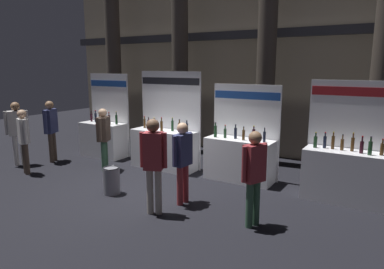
{
  "coord_description": "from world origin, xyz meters",
  "views": [
    {
      "loc": [
        4.77,
        -5.73,
        2.71
      ],
      "look_at": [
        0.68,
        0.93,
        1.18
      ],
      "focal_mm": 32.8,
      "sensor_mm": 36.0,
      "label": 1
    }
  ],
  "objects_px": {
    "exhibitor_booth_0": "(104,136)",
    "exhibitor_booth_1": "(165,145)",
    "visitor_7": "(51,126)",
    "visitor_0": "(154,158)",
    "exhibitor_booth_2": "(240,156)",
    "visitor_8": "(104,134)",
    "trash_bin": "(112,181)",
    "exhibitor_booth_3": "(345,171)",
    "visitor_2": "(183,157)",
    "visitor_1": "(24,137)",
    "visitor_4": "(17,127)",
    "visitor_3": "(254,171)"
  },
  "relations": [
    {
      "from": "exhibitor_booth_0",
      "to": "exhibitor_booth_1",
      "type": "distance_m",
      "value": 2.32
    },
    {
      "from": "visitor_7",
      "to": "visitor_0",
      "type": "bearing_deg",
      "value": -132.28
    },
    {
      "from": "exhibitor_booth_2",
      "to": "visitor_8",
      "type": "distance_m",
      "value": 3.56
    },
    {
      "from": "visitor_0",
      "to": "visitor_7",
      "type": "distance_m",
      "value": 4.91
    },
    {
      "from": "trash_bin",
      "to": "visitor_7",
      "type": "height_order",
      "value": "visitor_7"
    },
    {
      "from": "trash_bin",
      "to": "visitor_0",
      "type": "xyz_separation_m",
      "value": [
        1.42,
        -0.35,
        0.78
      ]
    },
    {
      "from": "exhibitor_booth_3",
      "to": "visitor_0",
      "type": "relative_size",
      "value": 1.36
    },
    {
      "from": "visitor_2",
      "to": "visitor_1",
      "type": "bearing_deg",
      "value": -81.1
    },
    {
      "from": "visitor_4",
      "to": "trash_bin",
      "type": "bearing_deg",
      "value": 116.96
    },
    {
      "from": "visitor_0",
      "to": "visitor_2",
      "type": "height_order",
      "value": "visitor_0"
    },
    {
      "from": "visitor_4",
      "to": "visitor_0",
      "type": "bearing_deg",
      "value": 114.38
    },
    {
      "from": "exhibitor_booth_2",
      "to": "visitor_8",
      "type": "bearing_deg",
      "value": -161.7
    },
    {
      "from": "exhibitor_booth_0",
      "to": "visitor_0",
      "type": "height_order",
      "value": "exhibitor_booth_0"
    },
    {
      "from": "exhibitor_booth_1",
      "to": "visitor_2",
      "type": "height_order",
      "value": "exhibitor_booth_1"
    },
    {
      "from": "visitor_8",
      "to": "exhibitor_booth_3",
      "type": "bearing_deg",
      "value": 72.84
    },
    {
      "from": "visitor_0",
      "to": "visitor_1",
      "type": "distance_m",
      "value": 4.31
    },
    {
      "from": "exhibitor_booth_1",
      "to": "visitor_7",
      "type": "bearing_deg",
      "value": -159.49
    },
    {
      "from": "exhibitor_booth_0",
      "to": "visitor_2",
      "type": "height_order",
      "value": "exhibitor_booth_0"
    },
    {
      "from": "exhibitor_booth_2",
      "to": "visitor_7",
      "type": "relative_size",
      "value": 1.31
    },
    {
      "from": "exhibitor_booth_2",
      "to": "visitor_3",
      "type": "distance_m",
      "value": 2.52
    },
    {
      "from": "visitor_2",
      "to": "visitor_7",
      "type": "height_order",
      "value": "visitor_7"
    },
    {
      "from": "trash_bin",
      "to": "visitor_1",
      "type": "bearing_deg",
      "value": -178.25
    },
    {
      "from": "exhibitor_booth_1",
      "to": "visitor_8",
      "type": "distance_m",
      "value": 1.62
    },
    {
      "from": "exhibitor_booth_2",
      "to": "visitor_8",
      "type": "xyz_separation_m",
      "value": [
        -3.36,
        -1.11,
        0.38
      ]
    },
    {
      "from": "visitor_0",
      "to": "visitor_4",
      "type": "relative_size",
      "value": 1.02
    },
    {
      "from": "exhibitor_booth_2",
      "to": "exhibitor_booth_3",
      "type": "distance_m",
      "value": 2.35
    },
    {
      "from": "exhibitor_booth_2",
      "to": "visitor_2",
      "type": "relative_size",
      "value": 1.39
    },
    {
      "from": "visitor_8",
      "to": "exhibitor_booth_1",
      "type": "bearing_deg",
      "value": 101.98
    },
    {
      "from": "exhibitor_booth_0",
      "to": "exhibitor_booth_2",
      "type": "height_order",
      "value": "exhibitor_booth_0"
    },
    {
      "from": "trash_bin",
      "to": "visitor_0",
      "type": "relative_size",
      "value": 0.33
    },
    {
      "from": "visitor_4",
      "to": "visitor_8",
      "type": "bearing_deg",
      "value": 142.3
    },
    {
      "from": "exhibitor_booth_3",
      "to": "visitor_0",
      "type": "xyz_separation_m",
      "value": [
        -2.88,
        -2.53,
        0.44
      ]
    },
    {
      "from": "exhibitor_booth_0",
      "to": "visitor_4",
      "type": "bearing_deg",
      "value": -122.73
    },
    {
      "from": "trash_bin",
      "to": "visitor_4",
      "type": "distance_m",
      "value": 3.85
    },
    {
      "from": "visitor_3",
      "to": "visitor_8",
      "type": "xyz_separation_m",
      "value": [
        -4.57,
        1.07,
        -0.0
      ]
    },
    {
      "from": "visitor_3",
      "to": "visitor_4",
      "type": "xyz_separation_m",
      "value": [
        -6.93,
        0.17,
        0.09
      ]
    },
    {
      "from": "exhibitor_booth_1",
      "to": "visitor_0",
      "type": "distance_m",
      "value": 3.03
    },
    {
      "from": "visitor_0",
      "to": "visitor_1",
      "type": "xyz_separation_m",
      "value": [
        -4.3,
        0.26,
        -0.11
      ]
    },
    {
      "from": "trash_bin",
      "to": "visitor_1",
      "type": "height_order",
      "value": "visitor_1"
    },
    {
      "from": "visitor_7",
      "to": "exhibitor_booth_3",
      "type": "bearing_deg",
      "value": -107.38
    },
    {
      "from": "visitor_3",
      "to": "visitor_8",
      "type": "distance_m",
      "value": 4.7
    },
    {
      "from": "trash_bin",
      "to": "exhibitor_booth_1",
      "type": "bearing_deg",
      "value": 94.75
    },
    {
      "from": "visitor_7",
      "to": "visitor_8",
      "type": "xyz_separation_m",
      "value": [
        1.89,
        0.17,
        -0.07
      ]
    },
    {
      "from": "visitor_0",
      "to": "visitor_4",
      "type": "distance_m",
      "value": 5.22
    },
    {
      "from": "visitor_2",
      "to": "visitor_4",
      "type": "bearing_deg",
      "value": -86.14
    },
    {
      "from": "visitor_4",
      "to": "visitor_7",
      "type": "bearing_deg",
      "value": 178.61
    },
    {
      "from": "exhibitor_booth_1",
      "to": "visitor_8",
      "type": "relative_size",
      "value": 1.57
    },
    {
      "from": "exhibitor_booth_1",
      "to": "exhibitor_booth_2",
      "type": "relative_size",
      "value": 1.13
    },
    {
      "from": "exhibitor_booth_0",
      "to": "exhibitor_booth_2",
      "type": "xyz_separation_m",
      "value": [
        4.46,
        0.04,
        -0.03
      ]
    },
    {
      "from": "exhibitor_booth_1",
      "to": "visitor_2",
      "type": "xyz_separation_m",
      "value": [
        1.78,
        -1.84,
        0.33
      ]
    }
  ]
}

